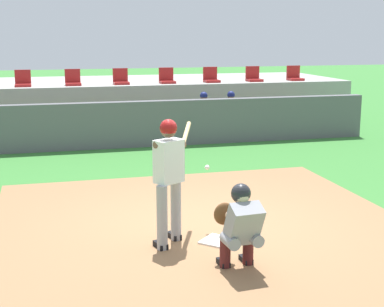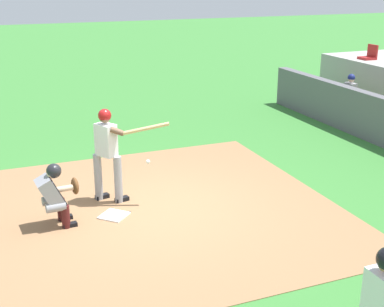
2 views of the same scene
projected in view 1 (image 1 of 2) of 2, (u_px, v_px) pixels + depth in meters
ground_plane at (203, 225)px, 8.95m from camera, size 80.00×80.00×0.00m
dirt_infield at (203, 224)px, 8.94m from camera, size 6.40×6.40×0.01m
home_plate at (218, 241)px, 8.18m from camera, size 0.62×0.62×0.02m
batter_at_plate at (170, 174)px, 7.91m from camera, size 0.82×1.30×1.80m
catcher_crouched at (240, 223)px, 7.15m from camera, size 0.51×2.00×1.13m
dugout_wall at (136, 124)px, 14.97m from camera, size 13.00×0.30×1.20m
dugout_bench at (131, 132)px, 16.00m from camera, size 11.80×0.44×0.45m
dugout_player_1 at (205, 114)px, 16.28m from camera, size 0.49×0.70×1.30m
dugout_player_2 at (232, 113)px, 16.48m from camera, size 0.49×0.70×1.30m
stands_platform at (115, 101)px, 19.12m from camera, size 15.00×4.40×1.40m
stadium_seat_2 at (23, 82)px, 16.79m from camera, size 0.46×0.46×0.48m
stadium_seat_3 at (73, 81)px, 17.15m from camera, size 0.46×0.46×0.48m
stadium_seat_4 at (121, 80)px, 17.51m from camera, size 0.46×0.46×0.48m
stadium_seat_5 at (167, 79)px, 17.86m from camera, size 0.46×0.46×0.48m
stadium_seat_6 at (211, 78)px, 18.22m from camera, size 0.46×0.46×0.48m
stadium_seat_7 at (254, 77)px, 18.57m from camera, size 0.46×0.46×0.48m
stadium_seat_8 at (295, 76)px, 18.93m from camera, size 0.46×0.46×0.48m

